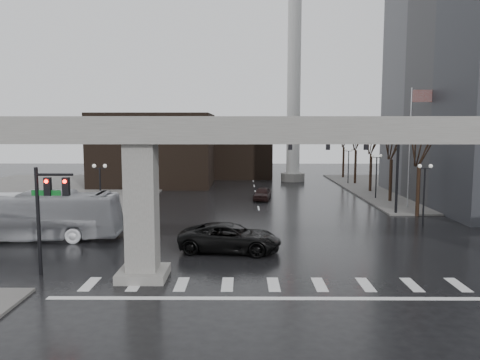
{
  "coord_description": "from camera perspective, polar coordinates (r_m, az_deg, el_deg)",
  "views": [
    {
      "loc": [
        -1.61,
        -24.59,
        8.17
      ],
      "look_at": [
        -1.8,
        7.67,
        4.5
      ],
      "focal_mm": 35.0,
      "sensor_mm": 36.0,
      "label": 1
    }
  ],
  "objects": [
    {
      "name": "lamp_right_1",
      "position": [
        54.92,
        16.3,
        1.32
      ],
      "size": [
        1.22,
        0.32,
        5.11
      ],
      "color": "black",
      "rests_on": "ground"
    },
    {
      "name": "tree_right_2",
      "position": [
        61.01,
        15.67,
        1.3
      ],
      "size": [
        1.1,
        1.63,
        7.85
      ],
      "color": "black",
      "rests_on": "ground"
    },
    {
      "name": "lamp_left_1",
      "position": [
        54.12,
        -12.37,
        1.36
      ],
      "size": [
        1.22,
        0.32,
        5.11
      ],
      "color": "black",
      "rests_on": "ground"
    },
    {
      "name": "signal_left_pole",
      "position": [
        27.55,
        -22.41,
        -2.56
      ],
      "size": [
        2.3,
        0.3,
        6.0
      ],
      "color": "black",
      "rests_on": "ground"
    },
    {
      "name": "lamp_right_2",
      "position": [
        68.44,
        13.09,
        2.38
      ],
      "size": [
        1.22,
        0.32,
        5.11
      ],
      "color": "black",
      "rests_on": "ground"
    },
    {
      "name": "tree_right_1",
      "position": [
        53.38,
        17.93,
        0.45
      ],
      "size": [
        1.09,
        1.61,
        7.67
      ],
      "color": "black",
      "rests_on": "ground"
    },
    {
      "name": "sidewalk_ne",
      "position": [
        67.07,
        24.64,
        -1.04
      ],
      "size": [
        28.0,
        36.0,
        0.15
      ],
      "primitive_type": "cube",
      "color": "#63615E",
      "rests_on": "ground"
    },
    {
      "name": "smokestack",
      "position": [
        71.18,
        6.58,
        10.62
      ],
      "size": [
        3.6,
        3.6,
        30.0
      ],
      "color": "silver",
      "rests_on": "ground"
    },
    {
      "name": "sidewalk_nw",
      "position": [
        65.81,
        -21.43,
        -1.03
      ],
      "size": [
        28.0,
        36.0,
        0.15
      ],
      "primitive_type": "cube",
      "color": "#63615E",
      "rests_on": "ground"
    },
    {
      "name": "tree_right_4",
      "position": [
        76.5,
        12.52,
        2.49
      ],
      "size": [
        1.12,
        1.69,
        8.19
      ],
      "color": "black",
      "rests_on": "ground"
    },
    {
      "name": "flagpole_assembly",
      "position": [
        49.56,
        20.36,
        5.35
      ],
      "size": [
        2.06,
        0.12,
        12.0
      ],
      "color": "silver",
      "rests_on": "ground"
    },
    {
      "name": "building_far_left",
      "position": [
        67.8,
        -10.22,
        3.7
      ],
      "size": [
        16.0,
        14.0,
        10.0
      ],
      "primitive_type": "cube",
      "color": "black",
      "rests_on": "ground"
    },
    {
      "name": "lamp_right_0",
      "position": [
        41.71,
        21.57,
        -0.43
      ],
      "size": [
        1.22,
        0.32,
        5.11
      ],
      "color": "black",
      "rests_on": "ground"
    },
    {
      "name": "building_far_mid",
      "position": [
        76.7,
        0.03,
        3.37
      ],
      "size": [
        10.0,
        10.0,
        8.0
      ],
      "primitive_type": "cube",
      "color": "black",
      "rests_on": "ground"
    },
    {
      "name": "tree_right_0",
      "position": [
        45.88,
        20.93,
        -0.68
      ],
      "size": [
        1.09,
        1.58,
        7.5
      ],
      "color": "black",
      "rests_on": "ground"
    },
    {
      "name": "tree_right_3",
      "position": [
        68.73,
        13.92,
        1.96
      ],
      "size": [
        1.11,
        1.66,
        8.02
      ],
      "color": "black",
      "rests_on": "ground"
    },
    {
      "name": "lamp_left_2",
      "position": [
        67.8,
        -9.78,
        2.42
      ],
      "size": [
        1.22,
        0.32,
        5.11
      ],
      "color": "black",
      "rests_on": "ground"
    },
    {
      "name": "ground",
      "position": [
        25.96,
        3.96,
        -11.87
      ],
      "size": [
        160.0,
        160.0,
        0.0
      ],
      "primitive_type": "plane",
      "color": "black",
      "rests_on": "ground"
    },
    {
      "name": "far_car",
      "position": [
        52.58,
        2.73,
        -1.66
      ],
      "size": [
        2.38,
        4.45,
        1.44
      ],
      "primitive_type": "imported",
      "rotation": [
        0.0,
        0.0,
        -0.17
      ],
      "color": "black",
      "rests_on": "ground"
    },
    {
      "name": "pickup_truck",
      "position": [
        30.96,
        -1.21,
        -7.03
      ],
      "size": [
        7.04,
        3.94,
        1.86
      ],
      "primitive_type": "imported",
      "rotation": [
        0.0,
        0.0,
        1.44
      ],
      "color": "black",
      "rests_on": "ground"
    },
    {
      "name": "signal_mast_arm",
      "position": [
        44.72,
        14.07,
        3.29
      ],
      "size": [
        12.12,
        0.43,
        8.0
      ],
      "color": "black",
      "rests_on": "ground"
    },
    {
      "name": "lamp_left_0",
      "position": [
        40.65,
        -16.68,
        -0.42
      ],
      "size": [
        1.22,
        0.32,
        5.11
      ],
      "color": "black",
      "rests_on": "ground"
    },
    {
      "name": "city_bus",
      "position": [
        37.15,
        -24.14,
        -3.99
      ],
      "size": [
        12.91,
        3.61,
        3.56
      ],
      "primitive_type": "imported",
      "rotation": [
        0.0,
        0.0,
        1.62
      ],
      "color": "silver",
      "rests_on": "ground"
    },
    {
      "name": "elevated_guideway",
      "position": [
        24.79,
        7.0,
        3.46
      ],
      "size": [
        48.0,
        2.6,
        8.7
      ],
      "color": "gray",
      "rests_on": "ground"
    }
  ]
}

